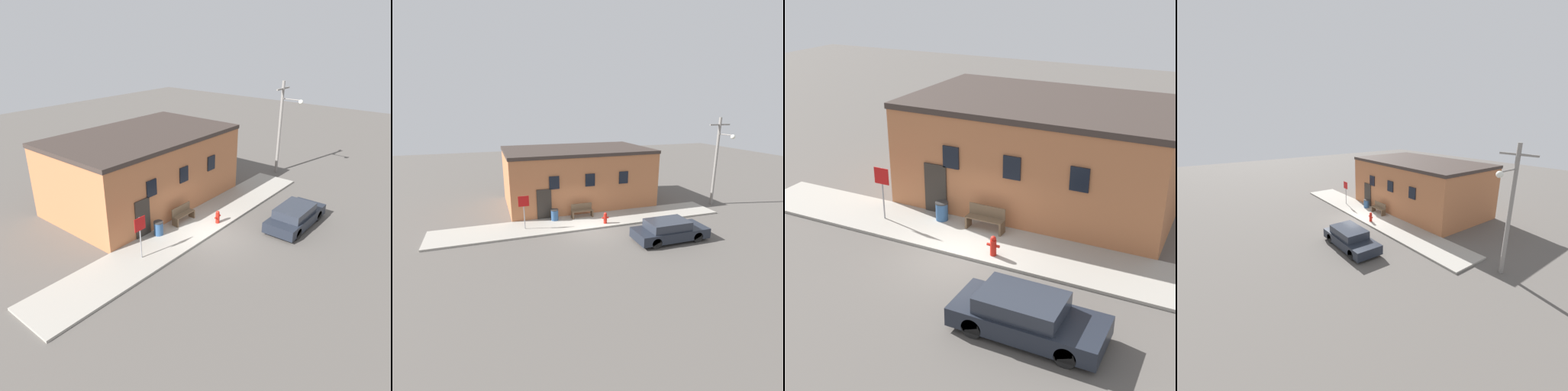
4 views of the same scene
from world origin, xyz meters
The scene contains 9 objects.
ground_plane centered at (0.00, 0.00, 0.00)m, with size 80.00×80.00×0.00m, color #56514C.
sidewalk centered at (0.00, 1.38, 0.06)m, with size 19.65×2.77×0.12m.
brick_building centered at (0.90, 6.13, 2.22)m, with size 11.20×6.86×4.44m.
fire_hydrant centered at (1.21, 0.54, 0.49)m, with size 0.47×0.23×0.75m.
stop_sign centered at (-3.97, 1.26, 1.63)m, with size 0.67×0.06×2.16m.
bench centered at (0.11, 2.18, 0.59)m, with size 1.51×0.44×0.96m.
trash_bin centered at (-1.84, 2.20, 0.50)m, with size 0.52×0.52×0.77m.
utility_pole centered at (11.08, 1.95, 3.79)m, with size 1.80×1.70×6.83m.
parked_car centered at (3.86, -2.89, 0.60)m, with size 4.37×1.78×1.24m.
Camera 4 is at (17.12, -10.60, 7.78)m, focal length 24.00 mm.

